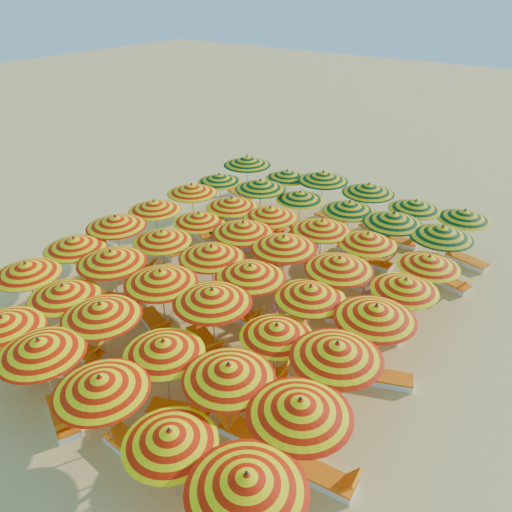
# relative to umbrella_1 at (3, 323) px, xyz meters

# --- Properties ---
(ground) EXTENTS (120.00, 120.00, 0.00)m
(ground) POSITION_rel_umbrella_1_xyz_m (2.99, 7.29, -2.09)
(ground) COLOR #DFB463
(ground) RESTS_ON ground
(umbrella_1) EXTENTS (2.53, 2.53, 2.37)m
(umbrella_1) POSITION_rel_umbrella_1_xyz_m (0.00, 0.00, 0.00)
(umbrella_1) COLOR silver
(umbrella_1) RESTS_ON ground
(umbrella_2) EXTENTS (2.58, 2.58, 2.44)m
(umbrella_2) POSITION_rel_umbrella_1_xyz_m (1.78, -0.03, 0.06)
(umbrella_2) COLOR silver
(umbrella_2) RESTS_ON ground
(umbrella_3) EXTENTS (2.80, 2.80, 2.43)m
(umbrella_3) POSITION_rel_umbrella_1_xyz_m (4.10, 0.01, 0.05)
(umbrella_3) COLOR silver
(umbrella_3) RESTS_ON ground
(umbrella_4) EXTENTS (2.60, 2.60, 2.21)m
(umbrella_4) POSITION_rel_umbrella_1_xyz_m (6.36, -0.05, -0.14)
(umbrella_4) COLOR silver
(umbrella_4) RESTS_ON ground
(umbrella_5) EXTENTS (3.01, 3.01, 2.54)m
(umbrella_5) POSITION_rel_umbrella_1_xyz_m (8.45, -0.14, 0.14)
(umbrella_5) COLOR silver
(umbrella_5) RESTS_ON ground
(umbrella_6) EXTENTS (2.52, 2.52, 2.33)m
(umbrella_6) POSITION_rel_umbrella_1_xyz_m (-2.18, 2.10, -0.04)
(umbrella_6) COLOR silver
(umbrella_6) RESTS_ON ground
(umbrella_7) EXTENTS (2.81, 2.81, 2.34)m
(umbrella_7) POSITION_rel_umbrella_1_xyz_m (-0.05, 1.98, -0.03)
(umbrella_7) COLOR silver
(umbrella_7) RESTS_ON ground
(umbrella_8) EXTENTS (2.72, 2.72, 2.44)m
(umbrella_8) POSITION_rel_umbrella_1_xyz_m (1.78, 1.92, 0.06)
(umbrella_8) COLOR silver
(umbrella_8) RESTS_ON ground
(umbrella_9) EXTENTS (2.77, 2.77, 2.28)m
(umbrella_9) POSITION_rel_umbrella_1_xyz_m (4.24, 1.92, -0.08)
(umbrella_9) COLOR silver
(umbrella_9) RESTS_ON ground
(umbrella_10) EXTENTS (2.93, 2.93, 2.44)m
(umbrella_10) POSITION_rel_umbrella_1_xyz_m (6.28, 2.07, 0.06)
(umbrella_10) COLOR silver
(umbrella_10) RESTS_ON ground
(umbrella_11) EXTENTS (2.87, 2.87, 2.54)m
(umbrella_11) POSITION_rel_umbrella_1_xyz_m (8.30, 2.02, 0.15)
(umbrella_11) COLOR silver
(umbrella_11) RESTS_ON ground
(umbrella_12) EXTENTS (2.45, 2.45, 2.35)m
(umbrella_12) POSITION_rel_umbrella_1_xyz_m (-2.34, 4.11, -0.02)
(umbrella_12) COLOR silver
(umbrella_12) RESTS_ON ground
(umbrella_13) EXTENTS (2.69, 2.69, 2.49)m
(umbrella_13) POSITION_rel_umbrella_1_xyz_m (-0.31, 4.07, 0.11)
(umbrella_13) COLOR silver
(umbrella_13) RESTS_ON ground
(umbrella_14) EXTENTS (2.78, 2.78, 2.49)m
(umbrella_14) POSITION_rel_umbrella_1_xyz_m (1.94, 4.13, 0.10)
(umbrella_14) COLOR silver
(umbrella_14) RESTS_ON ground
(umbrella_15) EXTENTS (3.13, 3.13, 2.52)m
(umbrella_15) POSITION_rel_umbrella_1_xyz_m (3.96, 4.24, 0.13)
(umbrella_15) COLOR silver
(umbrella_15) RESTS_ON ground
(umbrella_16) EXTENTS (2.13, 2.13, 2.19)m
(umbrella_16) POSITION_rel_umbrella_1_xyz_m (6.19, 4.30, -0.16)
(umbrella_16) COLOR silver
(umbrella_16) RESTS_ON ground
(umbrella_17) EXTENTS (3.12, 3.12, 2.55)m
(umbrella_17) POSITION_rel_umbrella_1_xyz_m (8.08, 4.17, 0.15)
(umbrella_17) COLOR silver
(umbrella_17) RESTS_ON ground
(umbrella_18) EXTENTS (2.87, 2.87, 2.46)m
(umbrella_18) POSITION_rel_umbrella_1_xyz_m (-2.37, 6.04, 0.08)
(umbrella_18) COLOR silver
(umbrella_18) RESTS_ON ground
(umbrella_19) EXTENTS (2.37, 2.37, 2.30)m
(umbrella_19) POSITION_rel_umbrella_1_xyz_m (-0.25, 6.37, -0.07)
(umbrella_19) COLOR silver
(umbrella_19) RESTS_ON ground
(umbrella_20) EXTENTS (3.05, 3.05, 2.44)m
(umbrella_20) POSITION_rel_umbrella_1_xyz_m (2.14, 6.36, 0.06)
(umbrella_20) COLOR silver
(umbrella_20) RESTS_ON ground
(umbrella_21) EXTENTS (3.06, 3.06, 2.44)m
(umbrella_21) POSITION_rel_umbrella_1_xyz_m (3.97, 6.11, 0.06)
(umbrella_21) COLOR silver
(umbrella_21) RESTS_ON ground
(umbrella_22) EXTENTS (2.91, 2.91, 2.33)m
(umbrella_22) POSITION_rel_umbrella_1_xyz_m (6.08, 6.32, -0.04)
(umbrella_22) COLOR silver
(umbrella_22) RESTS_ON ground
(umbrella_23) EXTENTS (2.46, 2.46, 2.50)m
(umbrella_23) POSITION_rel_umbrella_1_xyz_m (8.19, 6.30, 0.11)
(umbrella_23) COLOR silver
(umbrella_23) RESTS_ON ground
(umbrella_24) EXTENTS (2.90, 2.90, 2.33)m
(umbrella_24) POSITION_rel_umbrella_1_xyz_m (-2.46, 8.15, -0.04)
(umbrella_24) COLOR silver
(umbrella_24) RESTS_ON ground
(umbrella_25) EXTENTS (2.56, 2.56, 2.22)m
(umbrella_25) POSITION_rel_umbrella_1_xyz_m (-0.32, 8.50, -0.14)
(umbrella_25) COLOR silver
(umbrella_25) RESTS_ON ground
(umbrella_26) EXTENTS (2.41, 2.41, 2.50)m
(umbrella_26) POSITION_rel_umbrella_1_xyz_m (1.97, 8.41, 0.11)
(umbrella_26) COLOR silver
(umbrella_26) RESTS_ON ground
(umbrella_27) EXTENTS (2.65, 2.65, 2.54)m
(umbrella_27) POSITION_rel_umbrella_1_xyz_m (3.86, 8.24, 0.15)
(umbrella_27) COLOR silver
(umbrella_27) RESTS_ON ground
(umbrella_28) EXTENTS (2.83, 2.83, 2.45)m
(umbrella_28) POSITION_rel_umbrella_1_xyz_m (6.08, 8.18, 0.07)
(umbrella_28) COLOR silver
(umbrella_28) RESTS_ON ground
(umbrella_29) EXTENTS (2.60, 2.60, 2.25)m
(umbrella_29) POSITION_rel_umbrella_1_xyz_m (8.24, 8.49, -0.10)
(umbrella_29) COLOR silver
(umbrella_29) RESTS_ON ground
(umbrella_30) EXTENTS (2.73, 2.73, 2.37)m
(umbrella_30) POSITION_rel_umbrella_1_xyz_m (-2.38, 10.39, -0.01)
(umbrella_30) COLOR silver
(umbrella_30) RESTS_ON ground
(umbrella_31) EXTENTS (2.89, 2.89, 2.34)m
(umbrella_31) POSITION_rel_umbrella_1_xyz_m (-0.02, 10.27, -0.03)
(umbrella_31) COLOR silver
(umbrella_31) RESTS_ON ground
(umbrella_32) EXTENTS (2.78, 2.78, 2.35)m
(umbrella_32) POSITION_rel_umbrella_1_xyz_m (1.86, 10.37, -0.02)
(umbrella_32) COLOR silver
(umbrella_32) RESTS_ON ground
(umbrella_33) EXTENTS (2.92, 2.92, 2.39)m
(umbrella_33) POSITION_rel_umbrella_1_xyz_m (4.18, 10.44, 0.02)
(umbrella_33) COLOR silver
(umbrella_33) RESTS_ON ground
(umbrella_34) EXTENTS (2.63, 2.63, 2.32)m
(umbrella_34) POSITION_rel_umbrella_1_xyz_m (6.00, 10.59, -0.05)
(umbrella_34) COLOR silver
(umbrella_34) RESTS_ON ground
(umbrella_35) EXTENTS (2.81, 2.81, 2.25)m
(umbrella_35) POSITION_rel_umbrella_1_xyz_m (8.35, 10.37, -0.11)
(umbrella_35) COLOR silver
(umbrella_35) RESTS_ON ground
(umbrella_36) EXTENTS (2.33, 2.33, 2.24)m
(umbrella_36) POSITION_rel_umbrella_1_xyz_m (-2.42, 12.37, -0.12)
(umbrella_36) COLOR silver
(umbrella_36) RESTS_ON ground
(umbrella_37) EXTENTS (2.60, 2.60, 2.45)m
(umbrella_37) POSITION_rel_umbrella_1_xyz_m (-0.07, 12.43, 0.07)
(umbrella_37) COLOR silver
(umbrella_37) RESTS_ON ground
(umbrella_38) EXTENTS (2.37, 2.37, 2.22)m
(umbrella_38) POSITION_rel_umbrella_1_xyz_m (1.82, 12.77, -0.13)
(umbrella_38) COLOR silver
(umbrella_38) RESTS_ON ground
(umbrella_39) EXTENTS (2.72, 2.72, 2.37)m
(umbrella_39) POSITION_rel_umbrella_1_xyz_m (4.22, 12.72, -0.00)
(umbrella_39) COLOR silver
(umbrella_39) RESTS_ON ground
(umbrella_40) EXTENTS (2.63, 2.63, 2.47)m
(umbrella_40) POSITION_rel_umbrella_1_xyz_m (6.19, 12.51, 0.08)
(umbrella_40) COLOR silver
(umbrella_40) RESTS_ON ground
(umbrella_41) EXTENTS (2.54, 2.54, 2.47)m
(umbrella_41) POSITION_rel_umbrella_1_xyz_m (8.11, 12.42, 0.08)
(umbrella_41) COLOR silver
(umbrella_41) RESTS_ON ground
(umbrella_42) EXTENTS (2.77, 2.77, 2.54)m
(umbrella_42) POSITION_rel_umbrella_1_xyz_m (-2.38, 14.55, 0.14)
(umbrella_42) COLOR silver
(umbrella_42) RESTS_ON ground
(umbrella_43) EXTENTS (2.35, 2.35, 2.24)m
(umbrella_43) POSITION_rel_umbrella_1_xyz_m (-0.06, 14.68, -0.12)
(umbrella_43) COLOR silver
(umbrella_43) RESTS_ON ground
(umbrella_44) EXTENTS (2.64, 2.64, 2.52)m
(umbrella_44) POSITION_rel_umbrella_1_xyz_m (1.80, 14.85, 0.13)
(umbrella_44) COLOR silver
(umbrella_44) RESTS_ON ground
(umbrella_45) EXTENTS (2.59, 2.59, 2.46)m
(umbrella_45) POSITION_rel_umbrella_1_xyz_m (4.11, 14.81, 0.08)
(umbrella_45) COLOR silver
(umbrella_45) RESTS_ON ground
(umbrella_46) EXTENTS (2.86, 2.86, 2.32)m
(umbrella_46) POSITION_rel_umbrella_1_xyz_m (6.35, 14.54, -0.05)
(umbrella_46) COLOR silver
(umbrella_46) RESTS_ON ground
(umbrella_47) EXTENTS (2.82, 2.82, 2.27)m
(umbrella_47) POSITION_rel_umbrella_1_xyz_m (8.27, 14.84, -0.09)
(umbrella_47) COLOR silver
(umbrella_47) RESTS_ON ground
(lounger_1) EXTENTS (1.82, 1.19, 0.69)m
(lounger_1) POSITION_rel_umbrella_1_xyz_m (-0.50, -0.03, -1.94)
(lounger_1) COLOR white
(lounger_1) RESTS_ON ground
(lounger_2) EXTENTS (1.82, 1.24, 0.69)m
(lounger_2) POSITION_rel_umbrella_1_xyz_m (2.38, -0.19, -1.94)
(lounger_2) COLOR white
(lounger_2) RESTS_ON ground
(lounger_3) EXTENTS (1.77, 0.72, 0.69)m
(lounger_3) POSITION_rel_umbrella_1_xyz_m (4.70, 0.18, -1.94)
(lounger_3) COLOR white
(lounger_3) RESTS_ON ground
(lounger_4) EXTENTS (1.79, 0.78, 0.69)m
(lounger_4) POSITION_rel_umbrella_1_xyz_m (0.55, 1.76, -1.94)
(lounger_4) COLOR white
(lounger_4) RESTS_ON ground
(lounger_5) EXTENTS (1.82, 1.26, 0.69)m
(lounger_5) POSITION_rel_umbrella_1_xyz_m (2.29, 1.67, -1.94)
(lounger_5) COLOR white
(lounger_5) RESTS_ON ground
(lounger_6) EXTENTS (1.83, 1.15, 0.69)m
(lounger_6) POSITION_rel_umbrella_1_xyz_m (4.83, 1.73, -1.94)
(lounger_6) COLOR white
(lounger_6) RESTS_ON ground
(lounger_7) EXTENTS (1.78, 0.73, 0.69)m
(lounger_7) POSITION_rel_umbrella_1_xyz_m (6.78, 2.24, -1.94)
(lounger_7) COLOR white
(lounger_7) RESTS_ON ground
(lounger_8) EXTENTS (1.78, 0.74, 0.69)m
(lounger_8) POSITION_rel_umbrella_1_xyz_m (8.90, 2.22, -1.94)
(lounger_8) COLOR white
(lounger_8) RESTS_ON ground
(lounger_9) EXTENTS (1.83, 1.05, 0.69)m
(lounger_9) POSITION_rel_umbrella_1_xyz_m (-0.82, 4.28, -1.94)
(lounger_9) COLOR white
(lounger_9) RESTS_ON ground
(lounger_10) EXTENTS (1.82, 1.17, 0.69)m
(lounger_10) POSITION_rel_umbrella_1_xyz_m (1.43, 4.14, -1.94)
(lounger_10) COLOR white
(lounger_10) RESTS_ON ground
(lounger_11) EXTENTS (1.82, 1.24, 0.69)m
(lounger_11) POSITION_rel_umbrella_1_xyz_m (3.45, 4.38, -1.94)
(lounger_11) COLOR white
(lounger_11) RESTS_ON ground
(lounger_12) EXTENTS (1.82, 0.97, 0.69)m
(lounger_12) POSITION_rel_umbrella_1_xyz_m (5.69, 4.26, -1.94)
(lounger_12) COLOR white
(lounger_12) RESTS_ON ground
(lounger_13) EXTENTS (1.81, 0.92, 0.69)m
(lounger_13) POSITION_rel_umbrella_1_xyz_m (-1.78, 6.27, -1.94)
(lounger_13) COLOR white
(lounger_13) RESTS_ON ground
(lounger_14) EXTENTS (1.76, 0.67, 0.69)m
(lounger_14) POSITION_rel_umbrella_1_xyz_m (2.74, 6.44, -1.94)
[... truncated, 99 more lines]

